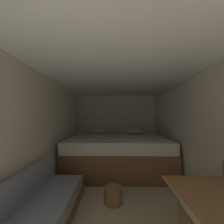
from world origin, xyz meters
name	(u,v)px	position (x,y,z in m)	size (l,w,h in m)	color
ground_plane	(120,202)	(0.00, 1.66, 0.00)	(6.67, 6.67, 0.00)	beige
wall_back	(117,127)	(0.00, 4.02, 1.05)	(2.72, 0.05, 2.11)	beige
wall_left	(39,136)	(-1.34, 1.66, 1.05)	(0.05, 4.67, 2.11)	beige
wall_right	(201,137)	(1.34, 1.66, 1.05)	(0.05, 4.67, 2.11)	beige
ceiling_slab	(119,72)	(0.00, 1.66, 2.13)	(2.72, 4.67, 0.05)	white
bed	(117,153)	(0.00, 3.05, 0.43)	(2.50, 1.80, 1.02)	brown
dinette_table	(221,205)	(0.79, 0.56, 0.64)	(0.72, 0.70, 0.73)	olive
wicker_basket	(113,195)	(-0.11, 1.64, 0.12)	(0.30, 0.30, 0.24)	olive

